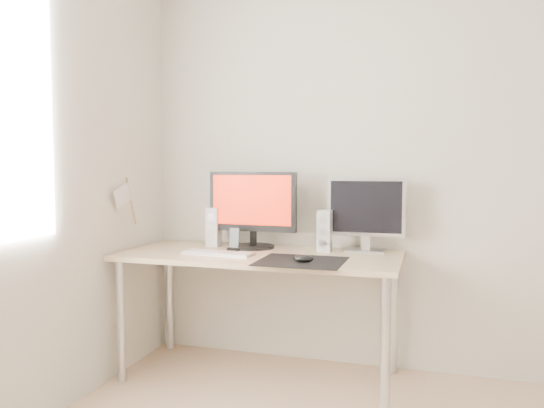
# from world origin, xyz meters

# --- Properties ---
(wall_back) EXTENTS (3.50, 0.00, 3.50)m
(wall_back) POSITION_xyz_m (0.00, 1.75, 1.25)
(wall_back) COLOR silver
(wall_back) RESTS_ON ground
(mousepad) EXTENTS (0.45, 0.40, 0.00)m
(mousepad) POSITION_xyz_m (-0.64, 1.19, 0.73)
(mousepad) COLOR black
(mousepad) RESTS_ON desk
(mouse) EXTENTS (0.11, 0.06, 0.04)m
(mouse) POSITION_xyz_m (-0.62, 1.16, 0.75)
(mouse) COLOR black
(mouse) RESTS_ON mousepad
(desk) EXTENTS (1.60, 0.70, 0.73)m
(desk) POSITION_xyz_m (-0.93, 1.38, 0.65)
(desk) COLOR #D1B587
(desk) RESTS_ON ground
(main_monitor) EXTENTS (0.55, 0.27, 0.47)m
(main_monitor) POSITION_xyz_m (-1.03, 1.55, 0.98)
(main_monitor) COLOR black
(main_monitor) RESTS_ON desk
(second_monitor) EXTENTS (0.45, 0.16, 0.43)m
(second_monitor) POSITION_xyz_m (-0.35, 1.61, 0.97)
(second_monitor) COLOR #BABABC
(second_monitor) RESTS_ON desk
(speaker_left) EXTENTS (0.08, 0.09, 0.24)m
(speaker_left) POSITION_xyz_m (-1.29, 1.55, 0.85)
(speaker_left) COLOR white
(speaker_left) RESTS_ON desk
(speaker_right) EXTENTS (0.08, 0.09, 0.24)m
(speaker_right) POSITION_xyz_m (-0.58, 1.54, 0.85)
(speaker_right) COLOR silver
(speaker_right) RESTS_ON desk
(keyboard) EXTENTS (0.43, 0.16, 0.02)m
(keyboard) POSITION_xyz_m (-1.15, 1.27, 0.74)
(keyboard) COLOR #B1B1B3
(keyboard) RESTS_ON desk
(phone_dock) EXTENTS (0.07, 0.06, 0.13)m
(phone_dock) POSITION_xyz_m (-1.11, 1.44, 0.77)
(phone_dock) COLOR black
(phone_dock) RESTS_ON desk
(pennant) EXTENTS (0.01, 0.23, 0.29)m
(pennant) POSITION_xyz_m (-1.72, 1.24, 1.05)
(pennant) COLOR #A57F54
(pennant) RESTS_ON wall_left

